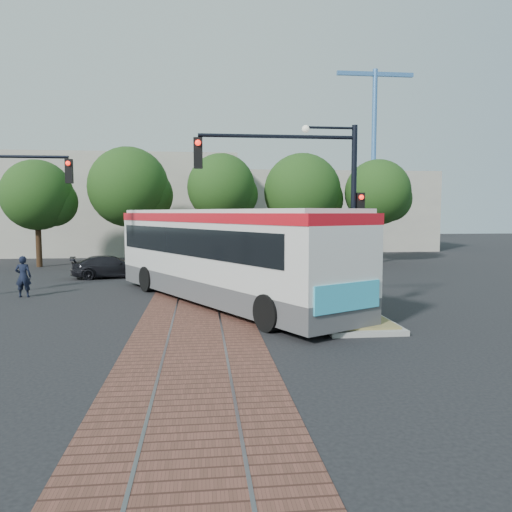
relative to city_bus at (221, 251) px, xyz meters
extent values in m
plane|color=black|center=(-0.93, -2.19, -1.97)|extent=(120.00, 120.00, 0.00)
cube|color=brown|center=(-0.93, 1.81, -1.96)|extent=(3.60, 40.00, 0.01)
cube|color=slate|center=(-1.68, 1.81, -1.96)|extent=(0.06, 40.00, 0.01)
cube|color=slate|center=(-0.18, 1.81, -1.96)|extent=(0.06, 40.00, 0.01)
cylinder|color=#382314|center=(-10.93, 13.81, -0.54)|extent=(0.36, 0.36, 2.86)
sphere|color=#173912|center=(-10.93, 13.81, 2.54)|extent=(4.40, 4.40, 4.40)
cylinder|color=#382314|center=(-5.43, 14.61, -0.41)|extent=(0.36, 0.36, 3.12)
sphere|color=#173912|center=(-5.43, 14.61, 3.10)|extent=(5.20, 5.20, 5.20)
cylinder|color=#382314|center=(0.57, 13.81, -0.28)|extent=(0.36, 0.36, 3.39)
sphere|color=#173912|center=(0.57, 13.81, 3.07)|extent=(4.40, 4.40, 4.40)
cylinder|color=#382314|center=(6.07, 14.61, -0.54)|extent=(0.36, 0.36, 2.86)
sphere|color=#173912|center=(6.07, 14.61, 2.84)|extent=(5.20, 5.20, 5.20)
cylinder|color=#382314|center=(11.07, 13.81, -0.41)|extent=(0.36, 0.36, 3.12)
sphere|color=#173912|center=(11.07, 13.81, 2.80)|extent=(4.40, 4.40, 4.40)
cube|color=#ADA899|center=(-8.93, 25.81, 2.03)|extent=(22.00, 12.00, 8.00)
cube|color=#ADA899|center=(11.07, 27.81, 1.53)|extent=(18.00, 10.00, 7.00)
cylinder|color=#3F72B2|center=(17.07, 31.81, 7.03)|extent=(0.50, 0.50, 18.00)
cube|color=#3F72B2|center=(17.07, 31.81, 15.53)|extent=(8.00, 0.40, 0.40)
cube|color=#48484A|center=(0.02, -0.04, -1.37)|extent=(8.68, 12.89, 0.77)
cube|color=silver|center=(0.02, -0.04, 0.06)|extent=(8.70, 12.90, 2.09)
cube|color=black|center=(-0.14, 0.24, 0.39)|extent=(8.13, 11.78, 0.99)
cube|color=red|center=(0.02, -0.04, 1.27)|extent=(8.74, 12.92, 0.33)
cube|color=silver|center=(0.02, -0.04, 1.49)|extent=(8.42, 12.48, 0.15)
cube|color=black|center=(3.08, -5.69, 0.50)|extent=(1.61, 0.95, 0.99)
cube|color=#32A9CB|center=(3.16, -5.86, -0.82)|extent=(2.16, 1.21, 0.77)
cube|color=orange|center=(1.80, -0.33, -0.60)|extent=(2.41, 4.38, 1.21)
cylinder|color=black|center=(1.16, -4.80, -1.42)|extent=(0.86, 1.15, 1.10)
cylinder|color=black|center=(3.38, -3.60, -1.42)|extent=(0.86, 1.15, 1.10)
cylinder|color=black|center=(-3.08, 3.02, -1.42)|extent=(0.86, 1.15, 1.10)
cylinder|color=black|center=(-0.85, 4.23, -1.42)|extent=(0.86, 1.15, 1.10)
cube|color=gray|center=(3.87, -3.19, -1.90)|extent=(2.20, 5.20, 0.15)
cube|color=olive|center=(3.87, -3.19, -1.78)|extent=(1.90, 4.80, 0.08)
sphere|color=#1E4719|center=(3.47, -4.79, -1.39)|extent=(0.70, 0.70, 0.70)
sphere|color=#1E4719|center=(4.17, -3.39, -1.29)|extent=(0.90, 0.90, 0.90)
sphere|color=#1E4719|center=(3.67, -1.79, -1.34)|extent=(0.80, 0.80, 0.80)
sphere|color=#1E4719|center=(4.37, -1.29, -1.44)|extent=(0.60, 0.60, 0.60)
cylinder|color=black|center=(4.17, -2.99, 1.24)|extent=(0.18, 0.18, 6.00)
cylinder|color=black|center=(1.67, -2.99, 3.84)|extent=(5.00, 0.12, 0.12)
cube|color=black|center=(-0.83, -2.99, 3.29)|extent=(0.28, 0.22, 0.95)
sphere|color=#FF190C|center=(-0.83, -3.13, 3.59)|extent=(0.18, 0.18, 0.18)
cube|color=black|center=(4.39, -2.99, 1.64)|extent=(0.26, 0.20, 0.90)
sphere|color=#FF190C|center=(4.39, -3.12, 1.94)|extent=(0.16, 0.16, 0.16)
cube|color=white|center=(3.99, -3.11, 0.84)|extent=(0.04, 0.45, 0.55)
cube|color=yellow|center=(3.99, -3.11, 0.19)|extent=(0.04, 0.45, 0.45)
cylinder|color=black|center=(3.37, -2.99, 4.14)|extent=(1.60, 0.08, 0.08)
sphere|color=silver|center=(2.57, -2.99, 4.09)|extent=(0.24, 0.24, 0.24)
cylinder|color=black|center=(-8.18, 1.81, 3.63)|extent=(4.50, 0.12, 0.12)
cube|color=black|center=(-5.93, 1.81, 3.08)|extent=(0.28, 0.22, 0.95)
sphere|color=#FF190C|center=(-5.93, 1.67, 3.38)|extent=(0.18, 0.18, 0.18)
imported|color=black|center=(-7.93, 2.10, -1.13)|extent=(0.63, 0.42, 1.68)
imported|color=black|center=(-5.50, 7.95, -1.38)|extent=(4.30, 2.49, 1.17)
camera|label=1|loc=(-0.76, -18.80, 1.45)|focal=35.00mm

